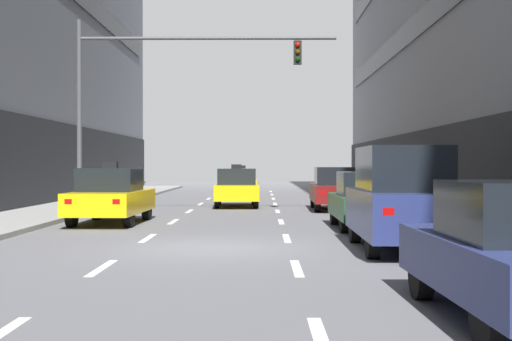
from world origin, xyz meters
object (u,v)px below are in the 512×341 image
taxi_driving_1 (242,183)px  car_parked_2 (367,201)px  taxi_driving_0 (236,188)px  car_parked_3 (336,189)px  taxi_driving_2 (111,196)px  traffic_signal_0 (156,81)px  car_parked_1 (402,199)px

taxi_driving_1 → car_parked_2: bearing=-78.0°
taxi_driving_0 → car_parked_3: (4.03, -2.14, 0.03)m
taxi_driving_2 → car_parked_2: taxi_driving_2 is taller
taxi_driving_2 → car_parked_2: (7.54, -1.67, -0.05)m
taxi_driving_1 → taxi_driving_2: size_ratio=0.92×
taxi_driving_0 → traffic_signal_0: 6.76m
taxi_driving_1 → car_parked_1: 24.38m
taxi_driving_0 → car_parked_3: taxi_driving_0 is taller
taxi_driving_0 → taxi_driving_1: (-0.01, 8.74, -0.03)m
taxi_driving_2 → taxi_driving_1: bearing=78.6°
car_parked_1 → traffic_signal_0: 13.12m
taxi_driving_2 → car_parked_1: car_parked_1 is taller
car_parked_1 → car_parked_2: bearing=90.0°
taxi_driving_1 → car_parked_3: (4.04, -10.88, 0.06)m
traffic_signal_0 → car_parked_3: bearing=20.7°
taxi_driving_1 → traffic_signal_0: 14.29m
taxi_driving_0 → traffic_signal_0: size_ratio=0.47×
taxi_driving_0 → car_parked_1: car_parked_1 is taller
taxi_driving_0 → car_parked_3: size_ratio=0.97×
taxi_driving_2 → car_parked_3: bearing=40.9°
car_parked_2 → traffic_signal_0: 9.68m
taxi_driving_1 → car_parked_3: 11.60m
taxi_driving_1 → car_parked_3: taxi_driving_1 is taller
taxi_driving_1 → traffic_signal_0: bearing=-101.5°
taxi_driving_2 → car_parked_3: taxi_driving_2 is taller
car_parked_1 → taxi_driving_0: bearing=104.8°
car_parked_2 → taxi_driving_2: bearing=167.5°
car_parked_2 → car_parked_3: 8.19m
taxi_driving_2 → traffic_signal_0: traffic_signal_0 is taller
car_parked_2 → traffic_signal_0: size_ratio=0.46×
car_parked_2 → car_parked_3: car_parked_3 is taller
taxi_driving_0 → car_parked_1: size_ratio=0.97×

